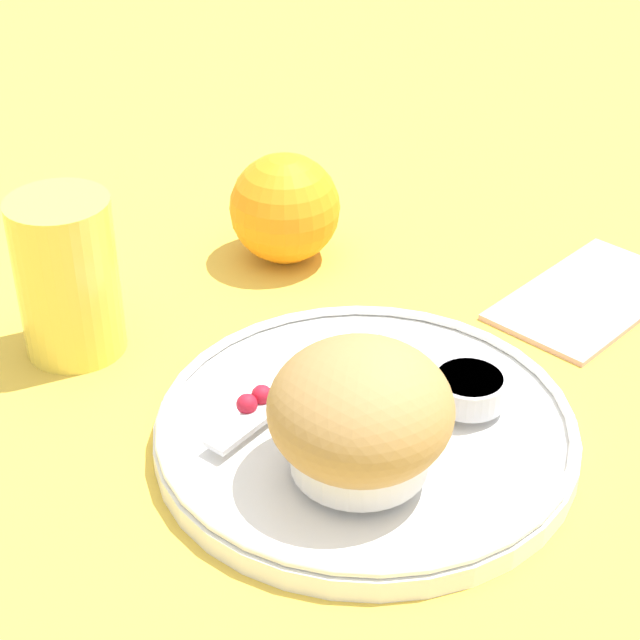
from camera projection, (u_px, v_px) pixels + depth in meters
ground_plane at (358, 448)px, 0.63m from camera, size 3.00×3.00×0.00m
plate at (369, 432)px, 0.62m from camera, size 0.25×0.25×0.02m
muffin at (360, 416)px, 0.56m from camera, size 0.10×0.10×0.07m
cream_ramekin at (469, 387)px, 0.63m from camera, size 0.04×0.04×0.02m
berry_pair at (254, 400)px, 0.62m from camera, size 0.02×0.01×0.01m
butter_knife at (304, 381)px, 0.64m from camera, size 0.15×0.03×0.00m
orange_fruit at (285, 208)px, 0.79m from camera, size 0.08×0.08×0.08m
juice_glass at (67, 277)px, 0.68m from camera, size 0.07×0.07×0.11m
folded_napkin at (590, 295)px, 0.76m from camera, size 0.15×0.08×0.01m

